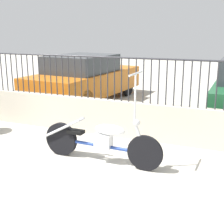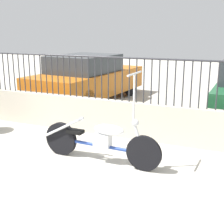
% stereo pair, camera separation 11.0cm
% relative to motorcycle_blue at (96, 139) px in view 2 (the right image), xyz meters
% --- Properties ---
extents(ground_plane, '(40.00, 40.00, 0.00)m').
position_rel_motorcycle_blue_xyz_m(ground_plane, '(0.08, -1.23, -0.40)').
color(ground_plane, '#B7B2A5').
extents(low_wall, '(10.18, 0.18, 0.76)m').
position_rel_motorcycle_blue_xyz_m(low_wall, '(0.08, 1.35, -0.02)').
color(low_wall, beige).
rests_on(low_wall, ground_plane).
extents(fence_railing, '(10.18, 0.04, 0.89)m').
position_rel_motorcycle_blue_xyz_m(fence_railing, '(0.08, 1.35, 0.93)').
color(fence_railing, '#2D2D33').
rests_on(fence_railing, low_wall).
extents(motorcycle_blue, '(2.18, 0.52, 1.55)m').
position_rel_motorcycle_blue_xyz_m(motorcycle_blue, '(0.00, 0.00, 0.00)').
color(motorcycle_blue, black).
rests_on(motorcycle_blue, ground_plane).
extents(car_orange, '(2.16, 4.37, 1.43)m').
position_rel_motorcycle_blue_xyz_m(car_orange, '(-2.32, 4.05, 0.32)').
color(car_orange, black).
rests_on(car_orange, ground_plane).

